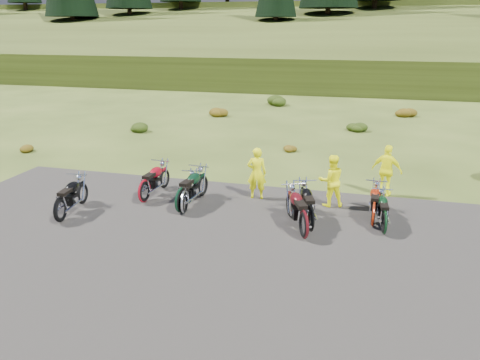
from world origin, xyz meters
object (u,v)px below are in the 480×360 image
(motorcycle_0, at_px, (62,222))
(motorcycle_7, at_px, (383,235))
(motorcycle_3, at_px, (185,214))
(person_middle, at_px, (257,174))

(motorcycle_0, bearing_deg, motorcycle_7, -87.62)
(motorcycle_0, height_order, motorcycle_7, motorcycle_0)
(motorcycle_0, relative_size, motorcycle_7, 1.14)
(motorcycle_3, bearing_deg, person_middle, -52.66)
(motorcycle_0, bearing_deg, person_middle, -63.46)
(person_middle, bearing_deg, motorcycle_0, 25.41)
(motorcycle_0, distance_m, motorcycle_7, 9.37)
(motorcycle_0, xyz_separation_m, person_middle, (5.14, 3.46, 0.88))
(motorcycle_7, bearing_deg, motorcycle_3, 84.77)
(motorcycle_7, distance_m, person_middle, 4.58)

